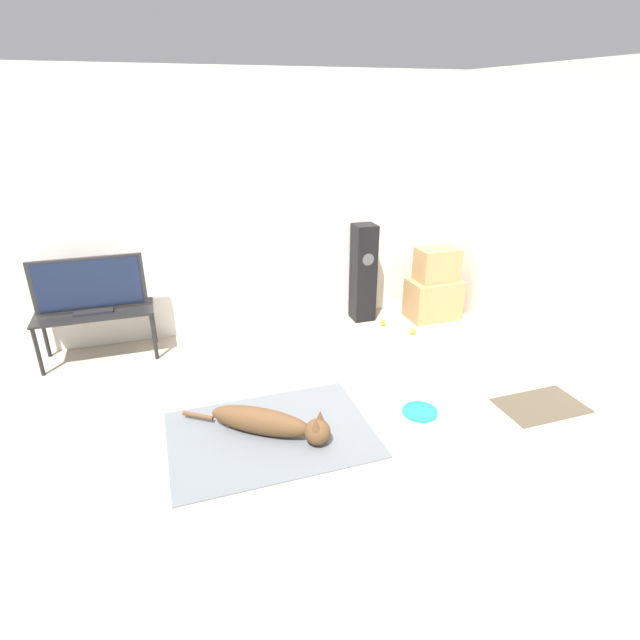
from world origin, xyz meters
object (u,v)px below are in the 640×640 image
Objects in this scene: cardboard_box_lower at (433,299)px; tennis_ball_near_speaker at (413,331)px; frisbee at (420,411)px; tv at (89,286)px; floor_speaker at (363,273)px; cardboard_box_upper at (437,265)px; dog at (271,423)px; tennis_ball_by_boxes at (383,323)px; tv_stand at (96,317)px.

tennis_ball_near_speaker is at bearing -140.98° from cardboard_box_lower.
frisbee is 3.10m from tv.
cardboard_box_lower is at bearing -16.31° from floor_speaker.
cardboard_box_upper is at bearing -15.84° from floor_speaker.
dog is 14.91× the size of tennis_ball_by_boxes.
tv_stand is 0.31m from tv.
tv is 2.95m from tennis_ball_by_boxes.
cardboard_box_lower is at bearing 57.27° from frisbee.
cardboard_box_lower is at bearing -2.28° from tv_stand.
tennis_ball_by_boxes reaches higher than frisbee.
tennis_ball_near_speaker is at bearing -58.40° from floor_speaker.
tv is 14.50× the size of tennis_ball_by_boxes.
floor_speaker is 16.20× the size of tennis_ball_by_boxes.
floor_speaker is at bearing 164.16° from cardboard_box_upper.
dog is 2.74m from cardboard_box_lower.
frisbee is 1.97m from floor_speaker.
tennis_ball_by_boxes is at bearing -3.55° from tv.
tv is at bearing 171.09° from tennis_ball_near_speaker.
cardboard_box_upper is 0.81m from floor_speaker.
tennis_ball_near_speaker is (0.64, 1.31, 0.02)m from frisbee.
cardboard_box_upper is 6.69× the size of tennis_ball_near_speaker.
floor_speaker reaches higher than tv_stand.
dog is at bearing 175.93° from frisbee.
dog is 3.53× the size of frisbee.
cardboard_box_upper reaches higher than tennis_ball_by_boxes.
dog is 2.79m from cardboard_box_upper.
cardboard_box_upper reaches higher than tv_stand.
tennis_ball_near_speaker is (-0.42, -0.34, -0.19)m from cardboard_box_lower.
cardboard_box_lower is 8.57× the size of tennis_ball_by_boxes.
tv is (-3.50, 0.14, 0.11)m from cardboard_box_upper.
floor_speaker reaches higher than tv.
cardboard_box_lower is (2.24, 1.57, 0.11)m from dog.
tennis_ball_by_boxes and tennis_ball_near_speaker have the same top height.
floor_speaker is 2.73m from tv.
tv is at bearing 126.07° from dog.
tv is at bearing 176.45° from tennis_ball_by_boxes.
floor_speaker is 1.12× the size of tv.
dog reaches higher than tennis_ball_by_boxes.
cardboard_box_upper is 0.41× the size of floor_speaker.
tennis_ball_by_boxes is (2.86, -0.18, -0.70)m from tv.
tv is (-2.72, -0.08, 0.20)m from floor_speaker.
tennis_ball_near_speaker is at bearing -8.86° from tv_stand.
tv is (-0.00, 0.00, 0.31)m from tv_stand.
tennis_ball_near_speaker is (-0.43, -0.34, -0.59)m from cardboard_box_upper.
cardboard_box_lower is 0.59× the size of tv.
tennis_ball_near_speaker is (3.07, -0.48, -0.39)m from tv_stand.
tv_stand is at bearing -90.00° from tv.
cardboard_box_upper is 3.50m from tv.
cardboard_box_upper is at bearing 38.73° from tennis_ball_near_speaker.
tv reaches higher than tennis_ball_by_boxes.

